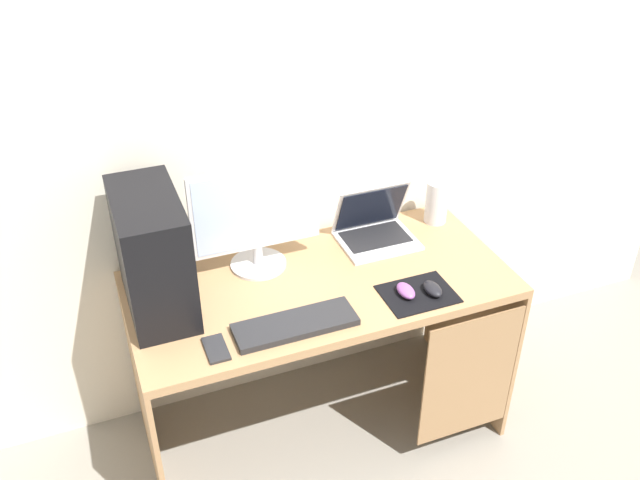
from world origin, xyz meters
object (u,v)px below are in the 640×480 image
object	(u,v)px
pc_tower	(153,254)
keyboard	(295,324)
monitor	(256,218)
laptop	(375,229)
cell_phone	(216,349)
mouse_left	(406,291)
speaker	(437,202)
mouse_right	(433,289)

from	to	relation	value
pc_tower	keyboard	bearing A→B (deg)	-36.02
pc_tower	monitor	bearing A→B (deg)	13.70
laptop	cell_phone	distance (m)	0.87
cell_phone	mouse_left	bearing A→B (deg)	2.70
laptop	speaker	world-z (taller)	laptop
mouse_right	laptop	bearing A→B (deg)	95.38
monitor	mouse_left	distance (m)	0.60
laptop	mouse_right	xyz separation A→B (m)	(0.04, -0.41, -0.03)
keyboard	cell_phone	distance (m)	0.28
pc_tower	laptop	distance (m)	0.91
keyboard	monitor	bearing A→B (deg)	91.29
laptop	speaker	xyz separation A→B (m)	(0.30, 0.03, 0.04)
pc_tower	laptop	xyz separation A→B (m)	(0.88, 0.11, -0.17)
laptop	keyboard	distance (m)	0.63
pc_tower	laptop	world-z (taller)	pc_tower
mouse_right	keyboard	bearing A→B (deg)	179.45
monitor	speaker	bearing A→B (deg)	3.50
laptop	keyboard	xyz separation A→B (m)	(-0.48, -0.40, -0.04)
laptop	pc_tower	bearing A→B (deg)	-172.79
monitor	mouse_left	size ratio (longest dim) A/B	5.06
laptop	speaker	size ratio (longest dim) A/B	1.63
speaker	mouse_left	bearing A→B (deg)	-130.27
speaker	mouse_right	world-z (taller)	speaker
keyboard	mouse_right	distance (m)	0.52
speaker	cell_phone	distance (m)	1.15
monitor	mouse_right	bearing A→B (deg)	-36.46
pc_tower	cell_phone	world-z (taller)	pc_tower
mouse_left	cell_phone	size ratio (longest dim) A/B	0.74
keyboard	pc_tower	bearing A→B (deg)	143.98
pc_tower	cell_phone	bearing A→B (deg)	-67.92
mouse_left	mouse_right	size ratio (longest dim) A/B	1.00
pc_tower	speaker	distance (m)	1.19
mouse_right	pc_tower	bearing A→B (deg)	162.19
monitor	mouse_left	world-z (taller)	monitor
pc_tower	mouse_right	xyz separation A→B (m)	(0.92, -0.30, -0.19)
mouse_left	mouse_right	world-z (taller)	same
cell_phone	monitor	bearing A→B (deg)	56.13
pc_tower	speaker	world-z (taller)	pc_tower
monitor	cell_phone	xyz separation A→B (m)	(-0.27, -0.40, -0.21)
monitor	keyboard	bearing A→B (deg)	-88.71
pc_tower	monitor	distance (m)	0.40
laptop	mouse_left	world-z (taller)	laptop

